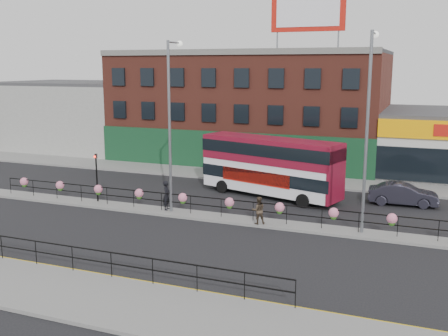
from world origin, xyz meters
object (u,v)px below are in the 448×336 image
(car, at_px, (403,194))
(lamp_column_east, at_px, (368,115))
(pedestrian_a, at_px, (167,195))
(double_decker_bus, at_px, (271,161))
(lamp_column_west, at_px, (171,112))
(pedestrian_b, at_px, (258,210))

(car, bearing_deg, lamp_column_east, 163.05)
(pedestrian_a, height_order, lamp_column_east, lamp_column_east)
(double_decker_bus, bearing_deg, lamp_column_west, -126.40)
(car, xyz_separation_m, pedestrian_a, (-13.65, -7.15, 0.35))
(double_decker_bus, xyz_separation_m, pedestrian_a, (-4.90, -6.12, -1.46))
(lamp_column_west, bearing_deg, car, 28.26)
(car, xyz_separation_m, lamp_column_east, (-1.73, -7.08, 5.74))
(pedestrian_b, bearing_deg, lamp_column_west, -35.33)
(pedestrian_a, distance_m, lamp_column_west, 5.23)
(car, bearing_deg, double_decker_bus, 93.50)
(car, height_order, pedestrian_a, pedestrian_a)
(car, relative_size, pedestrian_a, 2.43)
(car, distance_m, lamp_column_east, 9.28)
(pedestrian_b, distance_m, lamp_column_west, 7.94)
(pedestrian_a, distance_m, pedestrian_b, 6.29)
(car, height_order, lamp_column_east, lamp_column_east)
(car, distance_m, pedestrian_a, 15.42)
(pedestrian_b, bearing_deg, pedestrian_a, -34.49)
(pedestrian_a, xyz_separation_m, lamp_column_east, (11.93, 0.08, 5.40))
(double_decker_bus, distance_m, car, 9.00)
(pedestrian_a, bearing_deg, pedestrian_b, -107.88)
(lamp_column_west, height_order, lamp_column_east, lamp_column_east)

